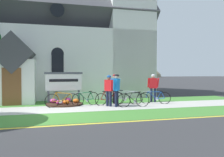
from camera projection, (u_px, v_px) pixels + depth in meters
ground at (52, 103)px, 13.86m from camera, size 140.00×140.00×0.00m
sidewalk_slab at (60, 109)px, 11.56m from camera, size 32.00×2.29×0.01m
grass_verge at (62, 118)px, 9.32m from camera, size 32.00×2.35×0.01m
church_lawn at (58, 103)px, 13.81m from camera, size 24.00×2.36×0.01m
curb_paint_stripe at (64, 125)px, 8.04m from camera, size 28.00×0.16×0.01m
church_building at (63, 40)px, 18.88m from camera, size 14.51×10.59×12.30m
church_sign at (64, 82)px, 13.44m from camera, size 2.20×0.19×1.86m
flower_bed at (64, 103)px, 13.01m from camera, size 2.04×2.04×0.34m
bicycle_black at (86, 99)px, 12.74m from camera, size 1.62×0.71×0.82m
bicycle_silver at (155, 97)px, 13.50m from camera, size 1.66×0.72×0.78m
bicycle_blue at (109, 98)px, 13.02m from camera, size 1.74×0.46×0.81m
bicycle_orange at (62, 100)px, 12.16m from camera, size 1.81×0.19×0.86m
bicycle_red at (127, 98)px, 13.16m from camera, size 1.74×0.47×0.85m
bicycle_yellow at (133, 100)px, 12.23m from camera, size 1.79×0.15×0.84m
cyclist_in_blue_jersey at (109, 88)px, 12.44m from camera, size 0.46×0.64×1.69m
cyclist_in_white_jersey at (153, 86)px, 14.26m from camera, size 0.62×0.45×1.73m
cyclist_in_green_jersey at (117, 87)px, 12.31m from camera, size 0.49×0.62×1.75m
cyclist_in_orange_jersey at (115, 86)px, 13.46m from camera, size 0.50×0.62×1.74m
roadside_conifer at (131, 43)px, 22.31m from camera, size 2.88×2.88×7.14m
distant_hill at (14, 78)px, 74.98m from camera, size 103.24×45.50×17.40m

